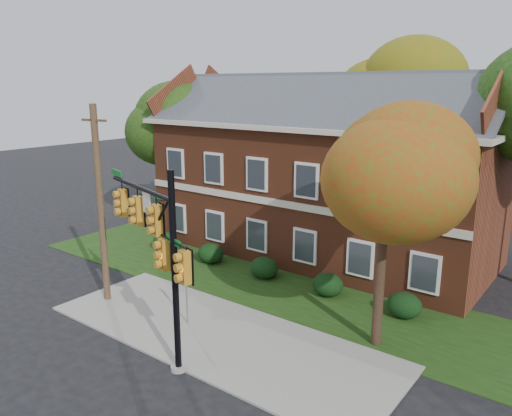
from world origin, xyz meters
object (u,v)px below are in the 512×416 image
Objects in this scene: hedge_center at (264,268)px; tree_left_rear at (180,125)px; tree_far_rear at (404,90)px; hedge_far_right at (404,305)px; traffic_signal at (157,241)px; hedge_far_left at (165,241)px; sign_post at (186,285)px; apartment_building at (322,163)px; hedge_left at (211,253)px; hedge_right at (328,285)px; tree_near_right at (392,163)px; utility_pole at (100,205)px.

tree_left_rear reaches higher than hedge_center.
hedge_far_right is at bearing -66.63° from tree_far_rear.
hedge_center is 8.75m from traffic_signal.
hedge_far_left is 0.57× the size of sign_post.
tree_far_rear reaches higher than hedge_far_left.
hedge_left is (-3.50, -5.25, -4.46)m from apartment_building.
tree_left_rear reaches higher than hedge_right.
hedge_right is 7.72m from tree_near_right.
tree_left_rear is (-16.73, 4.14, 6.16)m from hedge_far_right.
hedge_far_right is 0.16× the size of tree_near_right.
apartment_building is 2.19× the size of tree_near_right.
hedge_left is at bearing 165.19° from tree_near_right.
tree_left_rear is at bearing 149.92° from traffic_signal.
tree_left_rear is (-13.23, 4.14, 6.16)m from hedge_right.
tree_far_rear is at bearing 113.37° from hedge_far_right.
tree_far_rear reaches higher than tree_near_right.
sign_post is (4.00, -5.75, 1.15)m from hedge_left.
tree_left_rear reaches higher than traffic_signal.
hedge_left is 16.25m from tree_far_rear.
traffic_signal is at bearing -139.43° from tree_near_right.
hedge_far_left is 3.50m from hedge_left.
tree_near_right is at bearing -85.48° from hedge_far_right.
hedge_center is (0.00, -5.25, -4.46)m from apartment_building.
utility_pole is 5.15m from sign_post.
hedge_far_right is at bearing 0.00° from hedge_left.
sign_post reaches higher than hedge_center.
tree_left_rear reaches higher than sign_post.
traffic_signal is (-5.63, -7.85, 3.63)m from hedge_far_right.
hedge_far_right is (14.00, 0.00, 0.00)m from hedge_far_left.
hedge_far_right is at bearing 54.75° from sign_post.
hedge_far_left is 1.00× the size of hedge_left.
hedge_right is at bearing 0.00° from hedge_far_left.
utility_pole reaches higher than hedge_far_right.
apartment_building is 2.23× the size of utility_pole.
utility_pole reaches higher than hedge_far_left.
tree_left_rear is at bearing -173.46° from apartment_building.
hedge_center is 1.00× the size of hedge_right.
hedge_left is at bearing 180.00° from hedge_right.
sign_post is (-3.00, -5.75, 1.15)m from hedge_right.
tree_left_rear is at bearing 149.21° from sign_post.
tree_far_rear is 1.37× the size of utility_pole.
apartment_building is at bearing 105.84° from sign_post.
traffic_signal reaches higher than hedge_center.
hedge_right is at bearing 91.93° from traffic_signal.
tree_far_rear is 1.72× the size of traffic_signal.
utility_pole is (-3.92, -6.22, 3.75)m from hedge_center.
apartment_building is 2.12× the size of tree_left_rear.
tree_near_right is at bearing -11.27° from hedge_far_left.
tree_far_rear reaches higher than tree_left_rear.
traffic_signal reaches higher than hedge_far_right.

